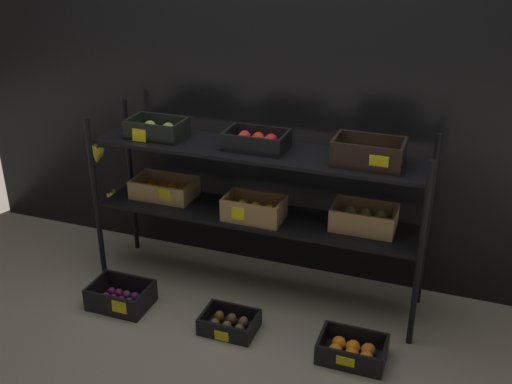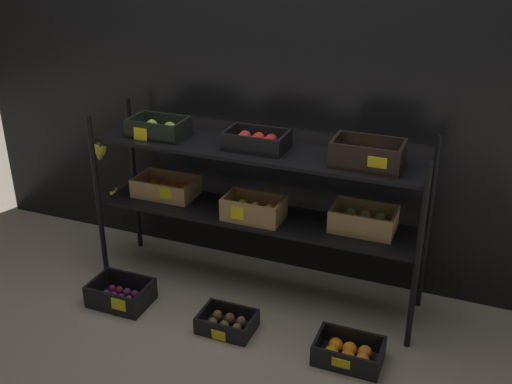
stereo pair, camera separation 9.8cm
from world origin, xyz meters
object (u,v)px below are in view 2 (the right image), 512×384
(display_rack, at_px, (258,182))
(crate_ground_orange, at_px, (348,353))
(crate_ground_plum, at_px, (121,296))
(crate_ground_kiwi, at_px, (227,323))

(display_rack, distance_m, crate_ground_orange, 1.04)
(display_rack, xyz_separation_m, crate_ground_plum, (-0.69, -0.43, -0.66))
(display_rack, bearing_deg, crate_ground_kiwi, -91.28)
(display_rack, relative_size, crate_ground_orange, 5.88)
(display_rack, height_order, crate_ground_plum, display_rack)
(crate_ground_plum, xyz_separation_m, crate_ground_orange, (1.36, -0.00, -0.00))
(crate_ground_kiwi, bearing_deg, crate_ground_orange, -0.34)
(crate_ground_plum, bearing_deg, crate_ground_kiwi, 0.02)
(crate_ground_kiwi, distance_m, crate_ground_orange, 0.68)
(crate_ground_kiwi, bearing_deg, crate_ground_plum, -179.98)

